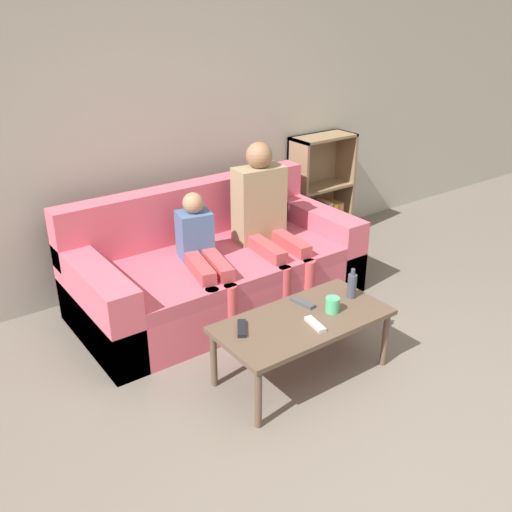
{
  "coord_description": "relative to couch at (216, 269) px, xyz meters",
  "views": [
    {
      "loc": [
        -1.96,
        -1.34,
        2.13
      ],
      "look_at": [
        -0.0,
        1.36,
        0.6
      ],
      "focal_mm": 40.0,
      "sensor_mm": 36.0,
      "label": 1
    }
  ],
  "objects": [
    {
      "name": "bookshelf",
      "position": [
        1.46,
        0.51,
        0.1
      ],
      "size": [
        0.6,
        0.28,
        0.99
      ],
      "color": "#8E7051",
      "rests_on": "ground_plane"
    },
    {
      "name": "tv_remote_1",
      "position": [
        -0.44,
        -0.98,
        0.13
      ],
      "size": [
        0.13,
        0.17,
        0.02
      ],
      "rotation": [
        0.0,
        0.0,
        -0.59
      ],
      "color": "black",
      "rests_on": "coffee_table"
    },
    {
      "name": "ground_plane",
      "position": [
        -0.04,
        -1.93,
        -0.28
      ],
      "size": [
        22.0,
        22.0,
        0.0
      ],
      "primitive_type": "plane",
      "color": "#70665B"
    },
    {
      "name": "tv_remote_0",
      "position": [
        0.03,
        -0.96,
        0.13
      ],
      "size": [
        0.07,
        0.18,
        0.02
      ],
      "rotation": [
        0.0,
        0.0,
        0.14
      ],
      "color": "#47474C",
      "rests_on": "coffee_table"
    },
    {
      "name": "coffee_table",
      "position": [
        -0.08,
        -1.09,
        0.08
      ],
      "size": [
        1.06,
        0.52,
        0.4
      ],
      "color": "brown",
      "rests_on": "ground_plane"
    },
    {
      "name": "person_adult",
      "position": [
        0.38,
        -0.09,
        0.39
      ],
      "size": [
        0.4,
        0.7,
        1.17
      ],
      "rotation": [
        0.0,
        0.0,
        -0.09
      ],
      "color": "#C6474C",
      "rests_on": "ground_plane"
    },
    {
      "name": "tv_remote_2",
      "position": [
        -0.07,
        -1.19,
        0.13
      ],
      "size": [
        0.08,
        0.18,
        0.02
      ],
      "rotation": [
        0.0,
        0.0,
        -0.17
      ],
      "color": "#B7B7BC",
      "rests_on": "coffee_table"
    },
    {
      "name": "couch",
      "position": [
        0.0,
        0.0,
        0.0
      ],
      "size": [
        2.08,
        1.0,
        0.84
      ],
      "color": "#DB5B70",
      "rests_on": "ground_plane"
    },
    {
      "name": "wall_back",
      "position": [
        -0.04,
        0.67,
        1.02
      ],
      "size": [
        12.0,
        0.06,
        2.6
      ],
      "color": "#B7B2A8",
      "rests_on": "ground_plane"
    },
    {
      "name": "person_child",
      "position": [
        -0.2,
        -0.16,
        0.23
      ],
      "size": [
        0.36,
        0.7,
        0.9
      ],
      "rotation": [
        0.0,
        0.0,
        -0.21
      ],
      "color": "#C6474C",
      "rests_on": "ground_plane"
    },
    {
      "name": "cup_near",
      "position": [
        0.12,
        -1.13,
        0.17
      ],
      "size": [
        0.09,
        0.09,
        0.09
      ],
      "color": "#4CB77A",
      "rests_on": "coffee_table"
    },
    {
      "name": "bottle",
      "position": [
        0.34,
        -1.06,
        0.21
      ],
      "size": [
        0.06,
        0.06,
        0.2
      ],
      "color": "#424756",
      "rests_on": "coffee_table"
    }
  ]
}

